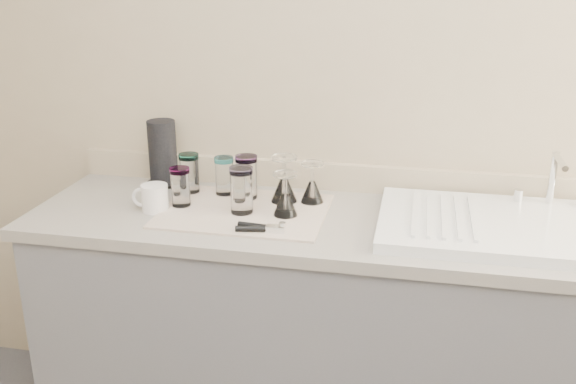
% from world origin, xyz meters
% --- Properties ---
extents(room_envelope, '(3.54, 3.50, 2.52)m').
position_xyz_m(room_envelope, '(0.00, 0.00, 1.56)').
color(room_envelope, '#4E4E52').
rests_on(room_envelope, ground).
extents(counter_unit, '(2.06, 0.62, 0.90)m').
position_xyz_m(counter_unit, '(0.00, 1.20, 0.45)').
color(counter_unit, slate).
rests_on(counter_unit, ground).
extents(sink_unit, '(0.82, 0.50, 0.22)m').
position_xyz_m(sink_unit, '(0.55, 1.20, 0.92)').
color(sink_unit, white).
rests_on(sink_unit, counter_unit).
extents(dish_towel, '(0.55, 0.42, 0.01)m').
position_xyz_m(dish_towel, '(-0.31, 1.20, 0.90)').
color(dish_towel, silver).
rests_on(dish_towel, counter_unit).
extents(tumbler_teal, '(0.07, 0.07, 0.14)m').
position_xyz_m(tumbler_teal, '(-0.55, 1.33, 0.98)').
color(tumbler_teal, white).
rests_on(tumbler_teal, dish_towel).
extents(tumbler_cyan, '(0.07, 0.07, 0.14)m').
position_xyz_m(tumbler_cyan, '(-0.43, 1.34, 0.98)').
color(tumbler_cyan, white).
rests_on(tumbler_cyan, dish_towel).
extents(tumbler_purple, '(0.08, 0.08, 0.15)m').
position_xyz_m(tumbler_purple, '(-0.34, 1.31, 0.99)').
color(tumbler_purple, white).
rests_on(tumbler_purple, dish_towel).
extents(tumbler_magenta, '(0.07, 0.07, 0.13)m').
position_xyz_m(tumbler_magenta, '(-0.54, 1.19, 0.98)').
color(tumbler_magenta, white).
rests_on(tumbler_magenta, dish_towel).
extents(tumbler_lavender, '(0.08, 0.08, 0.16)m').
position_xyz_m(tumbler_lavender, '(-0.31, 1.17, 0.99)').
color(tumbler_lavender, white).
rests_on(tumbler_lavender, dish_towel).
extents(goblet_back_left, '(0.09, 0.09, 0.16)m').
position_xyz_m(goblet_back_left, '(-0.20, 1.31, 0.96)').
color(goblet_back_left, white).
rests_on(goblet_back_left, dish_towel).
extents(goblet_back_right, '(0.08, 0.08, 0.14)m').
position_xyz_m(goblet_back_right, '(-0.10, 1.32, 0.96)').
color(goblet_back_right, white).
rests_on(goblet_back_right, dish_towel).
extents(goblet_front_left, '(0.08, 0.08, 0.15)m').
position_xyz_m(goblet_front_left, '(-0.17, 1.18, 0.96)').
color(goblet_front_left, white).
rests_on(goblet_front_left, dish_towel).
extents(can_opener, '(0.15, 0.06, 0.02)m').
position_xyz_m(can_opener, '(-0.21, 1.03, 0.92)').
color(can_opener, silver).
rests_on(can_opener, dish_towel).
extents(white_mug, '(0.13, 0.10, 0.09)m').
position_xyz_m(white_mug, '(-0.61, 1.15, 0.95)').
color(white_mug, white).
rests_on(white_mug, counter_unit).
extents(paper_towel_roll, '(0.13, 0.13, 0.25)m').
position_xyz_m(paper_towel_roll, '(-0.69, 1.42, 1.02)').
color(paper_towel_roll, black).
rests_on(paper_towel_roll, counter_unit).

